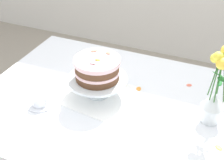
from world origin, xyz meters
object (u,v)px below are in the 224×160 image
at_px(dining_table, 119,123).
at_px(flower_vase, 215,95).
at_px(cake_stand, 98,81).
at_px(layer_cake, 97,68).
at_px(teacup, 40,102).

relative_size(dining_table, flower_vase, 3.88).
xyz_separation_m(cake_stand, layer_cake, (-0.00, 0.00, 0.07)).
bearing_deg(dining_table, cake_stand, 159.15).
bearing_deg(layer_cake, flower_vase, 2.04).
bearing_deg(flower_vase, cake_stand, -177.95).
bearing_deg(layer_cake, teacup, -139.16).
xyz_separation_m(layer_cake, teacup, (-0.21, -0.19, -0.13)).
bearing_deg(teacup, dining_table, 20.72).
distance_m(dining_table, layer_cake, 0.29).
distance_m(flower_vase, teacup, 0.79).
xyz_separation_m(dining_table, cake_stand, (-0.14, 0.05, 0.18)).
bearing_deg(dining_table, teacup, -159.28).
distance_m(layer_cake, teacup, 0.31).
relative_size(cake_stand, flower_vase, 0.80).
relative_size(dining_table, teacup, 11.82).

